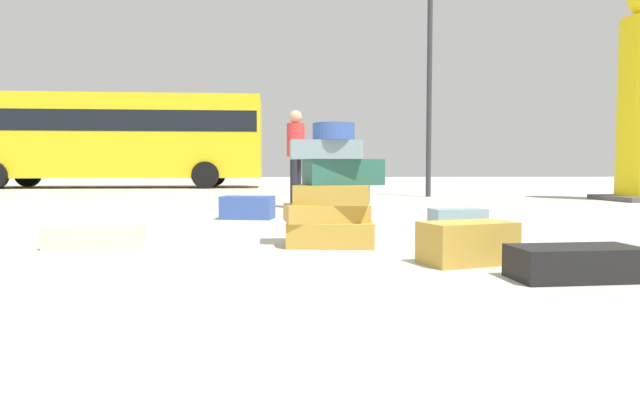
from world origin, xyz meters
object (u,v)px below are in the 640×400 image
(suitcase_tower, at_px, (332,193))
(suitcase_black_foreground_near, at_px, (575,263))
(suitcase_navy_foreground_far, at_px, (248,207))
(person_bearded_onlooker, at_px, (296,149))
(suitcase_cream_right_side, at_px, (95,236))
(suitcase_tan_behind_tower, at_px, (467,243))
(parked_bus, at_px, (111,135))
(lamp_post, at_px, (430,25))
(suitcase_slate_white_trunk, at_px, (457,219))

(suitcase_tower, relative_size, suitcase_black_foreground_near, 1.39)
(suitcase_navy_foreground_far, distance_m, person_bearded_onlooker, 2.28)
(suitcase_cream_right_side, bearing_deg, suitcase_navy_foreground_far, 69.61)
(suitcase_tan_behind_tower, height_order, person_bearded_onlooker, person_bearded_onlooker)
(suitcase_black_foreground_near, bearing_deg, suitcase_tan_behind_tower, 124.82)
(person_bearded_onlooker, xyz_separation_m, parked_bus, (-6.10, 10.53, 0.86))
(suitcase_tower, relative_size, suitcase_cream_right_side, 1.39)
(suitcase_tower, relative_size, person_bearded_onlooker, 0.63)
(suitcase_cream_right_side, xyz_separation_m, person_bearded_onlooker, (1.80, 4.60, 0.88))
(suitcase_navy_foreground_far, distance_m, lamp_post, 7.82)
(suitcase_black_foreground_near, height_order, suitcase_navy_foreground_far, suitcase_navy_foreground_far)
(person_bearded_onlooker, bearing_deg, lamp_post, 157.60)
(suitcase_tower, distance_m, parked_bus, 16.45)
(suitcase_black_foreground_near, distance_m, suitcase_navy_foreground_far, 4.68)
(suitcase_tower, bearing_deg, lamp_post, 69.45)
(suitcase_navy_foreground_far, bearing_deg, parked_bus, 124.48)
(person_bearded_onlooker, height_order, lamp_post, lamp_post)
(person_bearded_onlooker, relative_size, parked_bus, 0.16)
(suitcase_black_foreground_near, bearing_deg, parked_bus, 111.66)
(suitcase_navy_foreground_far, height_order, suitcase_cream_right_side, suitcase_navy_foreground_far)
(parked_bus, height_order, lamp_post, lamp_post)
(suitcase_navy_foreground_far, xyz_separation_m, person_bearded_onlooker, (0.69, 2.01, 0.83))
(suitcase_tan_behind_tower, bearing_deg, suitcase_tower, 114.49)
(suitcase_slate_white_trunk, xyz_separation_m, suitcase_navy_foreground_far, (-2.33, 1.45, 0.04))
(suitcase_black_foreground_near, distance_m, suitcase_tan_behind_tower, 0.74)
(suitcase_slate_white_trunk, distance_m, person_bearded_onlooker, 3.92)
(suitcase_slate_white_trunk, distance_m, lamp_post, 8.17)
(suitcase_tan_behind_tower, relative_size, suitcase_cream_right_side, 0.84)
(suitcase_black_foreground_near, xyz_separation_m, suitcase_slate_white_trunk, (0.18, 2.70, 0.01))
(parked_bus, bearing_deg, suitcase_slate_white_trunk, -61.52)
(lamp_post, bearing_deg, person_bearded_onlooker, -132.28)
(suitcase_tower, bearing_deg, suitcase_cream_right_side, 179.57)
(suitcase_tan_behind_tower, distance_m, suitcase_cream_right_side, 2.98)
(parked_bus, bearing_deg, person_bearded_onlooker, -60.40)
(suitcase_cream_right_side, bearing_deg, suitcase_slate_white_trunk, 21.11)
(person_bearded_onlooker, bearing_deg, suitcase_navy_foreground_far, 0.86)
(suitcase_slate_white_trunk, height_order, suitcase_cream_right_side, suitcase_slate_white_trunk)
(suitcase_cream_right_side, bearing_deg, suitcase_black_foreground_near, -22.74)
(suitcase_black_foreground_near, height_order, parked_bus, parked_bus)
(suitcase_cream_right_side, distance_m, lamp_post, 10.34)
(suitcase_navy_foreground_far, xyz_separation_m, suitcase_tan_behind_tower, (1.71, -3.57, -0.00))
(suitcase_tan_behind_tower, xyz_separation_m, person_bearded_onlooker, (-1.02, 5.57, 0.83))
(suitcase_tan_behind_tower, bearing_deg, suitcase_black_foreground_near, -69.15)
(suitcase_tower, height_order, lamp_post, lamp_post)
(suitcase_navy_foreground_far, relative_size, suitcase_cream_right_side, 0.89)
(suitcase_tower, distance_m, person_bearded_onlooker, 4.64)
(suitcase_tan_behind_tower, bearing_deg, suitcase_slate_white_trunk, 56.86)
(suitcase_cream_right_side, relative_size, parked_bus, 0.07)
(suitcase_tower, xyz_separation_m, lamp_post, (3.06, 8.16, 3.55))
(suitcase_black_foreground_near, xyz_separation_m, person_bearded_onlooker, (-1.46, 6.16, 0.88))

